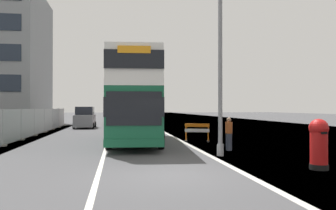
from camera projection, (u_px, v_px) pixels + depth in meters
ground at (187, 175)px, 10.30m from camera, size 140.00×280.00×0.10m
double_decker_bus at (136, 99)px, 20.02m from camera, size 3.48×11.73×4.92m
lamppost_foreground at (220, 56)px, 14.19m from camera, size 0.29×0.70×9.01m
red_pillar_postbox at (319, 142)px, 11.05m from camera, size 0.63×0.63×1.69m
roadworks_barrier at (197, 131)px, 20.06m from camera, size 1.54×0.83×1.10m
construction_site_fence at (39, 122)px, 26.03m from camera, size 0.44×24.00×2.03m
car_oncoming_near at (85, 118)px, 33.85m from camera, size 2.05×4.49×2.17m
car_receding_mid at (126, 117)px, 40.90m from camera, size 2.04×4.51×1.98m
bare_tree_far_verge_near at (24, 108)px, 52.32m from camera, size 2.96×2.49×4.37m
pedestrian_at_kerb at (229, 134)px, 15.98m from camera, size 0.34×0.34×1.59m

